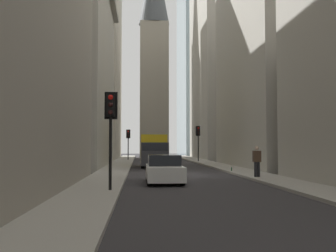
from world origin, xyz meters
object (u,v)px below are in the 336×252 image
object	(u,v)px
traffic_light_midblock	(128,137)
traffic_light_far_junction	(198,135)
sedan_white	(164,170)
delivery_truck	(154,150)
pedestrian	(257,160)
traffic_light_foreground	(111,117)
discarded_bottle	(232,169)

from	to	relation	value
traffic_light_midblock	traffic_light_far_junction	distance (m)	9.66
sedan_white	traffic_light_far_junction	world-z (taller)	traffic_light_far_junction
delivery_truck	traffic_light_midblock	bearing A→B (deg)	10.49
traffic_light_midblock	pedestrian	bearing A→B (deg)	-163.82
delivery_truck	traffic_light_foreground	bearing A→B (deg)	172.80
traffic_light_far_junction	discarded_bottle	size ratio (longest dim) A/B	14.70
traffic_light_midblock	discarded_bottle	world-z (taller)	traffic_light_midblock
discarded_bottle	traffic_light_midblock	bearing A→B (deg)	19.13
traffic_light_far_junction	pedestrian	xyz separation A→B (m)	(-22.19, 0.05, -1.98)
traffic_light_midblock	traffic_light_far_junction	size ratio (longest dim) A/B	0.95
traffic_light_foreground	discarded_bottle	bearing A→B (deg)	-34.14
pedestrian	discarded_bottle	distance (m)	5.21
traffic_light_foreground	traffic_light_far_junction	world-z (taller)	traffic_light_far_junction
traffic_light_foreground	pedestrian	xyz separation A→B (m)	(5.92, -7.72, -1.93)
delivery_truck	sedan_white	bearing A→B (deg)	-180.00
sedan_white	pedestrian	distance (m)	5.59
delivery_truck	traffic_light_foreground	world-z (taller)	traffic_light_foreground
traffic_light_midblock	traffic_light_far_junction	xyz separation A→B (m)	(-5.35, -8.04, 0.15)
traffic_light_far_junction	pedestrian	distance (m)	22.27
traffic_light_midblock	sedan_white	bearing A→B (deg)	-174.77
traffic_light_midblock	discarded_bottle	distance (m)	23.85
delivery_truck	traffic_light_foreground	xyz separation A→B (m)	(-19.03, 2.41, 1.55)
sedan_white	pedestrian	world-z (taller)	pedestrian
delivery_truck	traffic_light_foreground	size ratio (longest dim) A/B	1.65
traffic_light_foreground	traffic_light_midblock	distance (m)	33.46
pedestrian	sedan_white	bearing A→B (deg)	107.40
traffic_light_foreground	traffic_light_far_junction	bearing A→B (deg)	-15.46
delivery_truck	discarded_bottle	world-z (taller)	delivery_truck
delivery_truck	sedan_white	xyz separation A→B (m)	(-14.78, -0.00, -0.80)
traffic_light_foreground	sedan_white	bearing A→B (deg)	-29.47
pedestrian	traffic_light_foreground	bearing A→B (deg)	127.49
traffic_light_midblock	discarded_bottle	size ratio (longest dim) A/B	13.95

